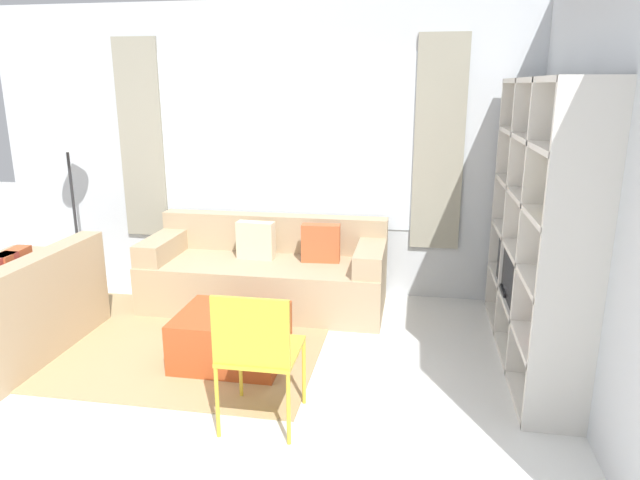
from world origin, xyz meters
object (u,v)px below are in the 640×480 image
couch_main (267,274)px  couch_side (2,318)px  shelving_unit (541,228)px  floor_lamp (67,152)px  ottoman (232,337)px  folding_chair (257,347)px

couch_main → couch_side: size_ratio=1.35×
shelving_unit → floor_lamp: size_ratio=1.26×
ottoman → couch_side: bearing=-172.7°
floor_lamp → shelving_unit: bearing=-11.4°
couch_side → floor_lamp: bearing=-168.0°
couch_main → floor_lamp: (-1.98, 0.17, 1.05)m
ottoman → floor_lamp: 2.67m
couch_main → floor_lamp: size_ratio=1.33×
couch_main → floor_lamp: floor_lamp is taller
couch_main → couch_side: 2.13m
floor_lamp → folding_chair: 3.31m
ottoman → folding_chair: bearing=-61.4°
floor_lamp → ottoman: bearing=-33.0°
ottoman → folding_chair: 0.95m
couch_side → floor_lamp: size_ratio=0.98×
shelving_unit → folding_chair: bearing=-144.4°
shelving_unit → folding_chair: 2.19m
couch_main → shelving_unit: bearing=-17.0°
couch_main → couch_side: bearing=-140.8°
shelving_unit → couch_side: size_ratio=1.29×
floor_lamp → folding_chair: bearing=-40.6°
couch_main → ottoman: bearing=-88.2°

